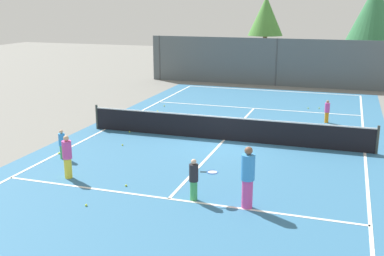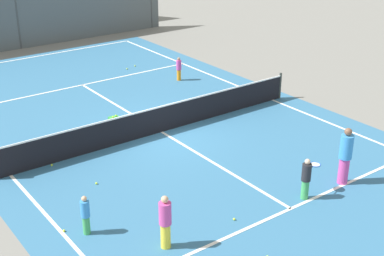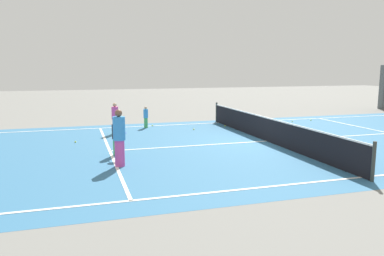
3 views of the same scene
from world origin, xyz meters
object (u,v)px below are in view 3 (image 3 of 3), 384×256
player_3 (119,137)px  tennis_ball_2 (194,129)px  tennis_ball_5 (311,120)px  ball_crate (284,131)px  tennis_ball_1 (152,126)px  player_2 (116,137)px  player_1 (146,117)px  tennis_ball_7 (225,126)px  player_4 (115,118)px  tennis_ball_3 (75,142)px  tennis_ball_0 (118,141)px  tennis_ball_8 (292,121)px

player_3 → tennis_ball_2: (-5.92, 4.24, -0.87)m
tennis_ball_2 → tennis_ball_5: same height
ball_crate → tennis_ball_1: ball_crate is taller
tennis_ball_2 → player_2: bearing=-43.7°
player_1 → tennis_ball_7: 4.11m
player_2 → player_4: (-4.44, 0.41, 0.08)m
tennis_ball_3 → tennis_ball_2: bearing=106.3°
player_1 → player_2: 6.09m
player_1 → tennis_ball_0: player_1 is taller
tennis_ball_0 → player_1: bearing=152.7°
tennis_ball_5 → ball_crate: bearing=-46.8°
ball_crate → tennis_ball_7: ball_crate is taller
ball_crate → tennis_ball_8: ball_crate is taller
player_4 → ball_crate: player_4 is taller
player_4 → ball_crate: bearing=70.1°
ball_crate → tennis_ball_7: bearing=-153.3°
player_4 → ball_crate: size_ratio=3.35×
player_4 → tennis_ball_3: (1.69, -1.78, -0.70)m
tennis_ball_5 → tennis_ball_1: bearing=-94.1°
player_4 → player_3: bearing=-4.5°
tennis_ball_0 → tennis_ball_8: 10.42m
player_1 → tennis_ball_1: 0.80m
player_2 → tennis_ball_3: (-2.75, -1.37, -0.61)m
player_4 → tennis_ball_7: 5.73m
player_4 → tennis_ball_8: size_ratio=21.63×
tennis_ball_1 → player_3: bearing=-18.2°
ball_crate → tennis_ball_8: bearing=143.5°
tennis_ball_5 → tennis_ball_8: same height
player_4 → ball_crate: 7.73m
tennis_ball_2 → tennis_ball_3: bearing=-73.7°
tennis_ball_0 → tennis_ball_5: same height
player_4 → ball_crate: (2.62, 7.25, -0.55)m
player_4 → tennis_ball_7: size_ratio=21.63×
tennis_ball_2 → tennis_ball_5: 7.50m
ball_crate → tennis_ball_1: (-4.35, -5.18, -0.15)m
player_3 → tennis_ball_1: 8.16m
player_3 → tennis_ball_0: bearing=174.5°
ball_crate → tennis_ball_2: (-2.56, -3.47, -0.15)m
tennis_ball_7 → tennis_ball_5: bearing=95.6°
ball_crate → tennis_ball_3: ball_crate is taller
player_4 → tennis_ball_0: player_4 is taller
player_2 → tennis_ball_8: (-5.37, 10.29, -0.61)m
player_2 → ball_crate: bearing=103.3°
player_3 → tennis_ball_1: (-7.71, 2.53, -0.87)m
tennis_ball_7 → player_4: bearing=-84.7°
player_2 → player_3: bearing=-2.1°
player_1 → tennis_ball_3: (2.98, -3.44, -0.52)m
ball_crate → tennis_ball_5: bearing=133.2°
tennis_ball_0 → tennis_ball_2: same height
tennis_ball_1 → tennis_ball_8: bearing=84.2°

